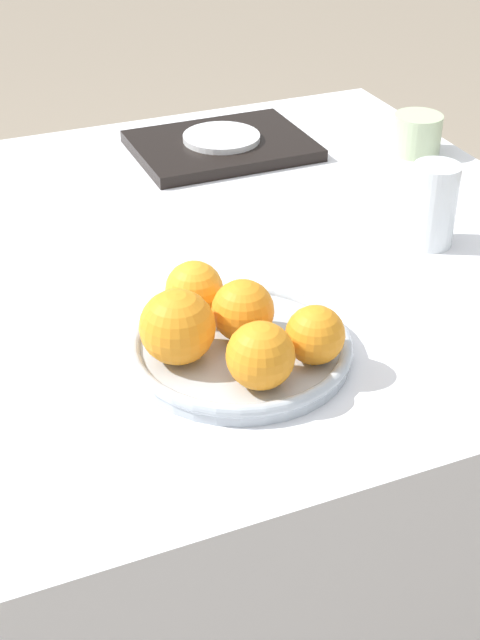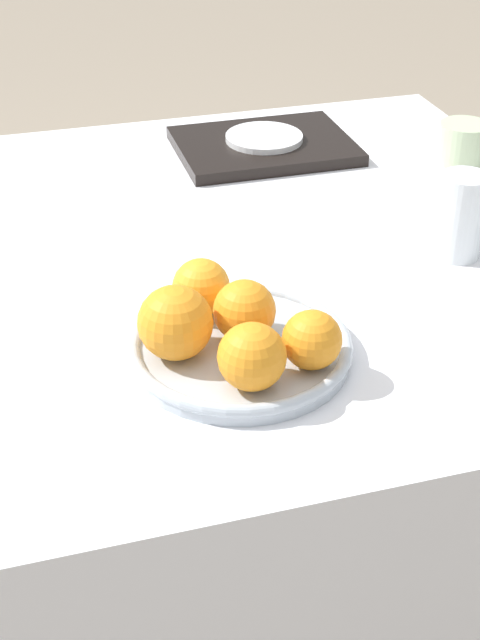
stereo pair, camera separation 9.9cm
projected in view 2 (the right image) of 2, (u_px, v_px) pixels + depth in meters
The scene contains 12 objects.
ground_plane at pixel (121, 625), 1.60m from camera, with size 12.00×12.00×0.00m, color gray.
table at pixel (104, 471), 1.40m from camera, with size 1.48×1.02×0.74m.
fruit_platter at pixel (240, 347), 1.01m from camera, with size 0.26×0.26×0.02m.
orange_0 at pixel (244, 311), 1.00m from camera, with size 0.07×0.07×0.07m.
orange_1 at pixel (252, 357), 0.93m from camera, with size 0.07×0.07×0.07m.
orange_2 at pixel (312, 340), 0.96m from camera, with size 0.07×0.07×0.07m.
orange_3 at pixel (175, 323), 0.97m from camera, with size 0.08×0.08×0.08m.
orange_4 at pixel (201, 287), 1.05m from camera, with size 0.07×0.07×0.07m.
water_glass at pixel (461, 216), 1.19m from camera, with size 0.06×0.06×0.12m.
serving_tray at pixel (264, 146), 1.52m from camera, with size 0.29×0.22×0.02m.
side_plate at pixel (264, 138), 1.52m from camera, with size 0.13×0.13×0.01m.
cup_1 at pixel (463, 143), 1.47m from camera, with size 0.08×0.08×0.07m.
Camera 2 is at (-0.08, -1.06, 1.33)m, focal length 50.00 mm.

